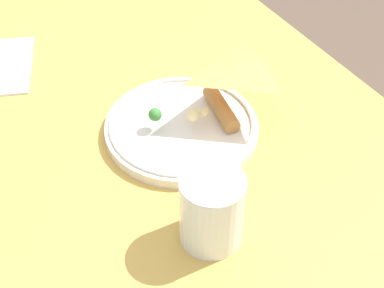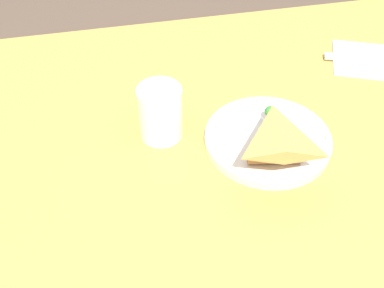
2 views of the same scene
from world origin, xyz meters
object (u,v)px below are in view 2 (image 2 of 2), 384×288
Objects in this scene: dining_table at (210,158)px; plate_pizza at (268,138)px; milk_glass at (160,114)px; butter_knife at (366,58)px; napkin_folded at (370,61)px.

dining_table is 0.16m from plate_pizza.
plate_pizza is 0.20m from milk_glass.
dining_table is at bearing 4.79° from milk_glass.
butter_knife is at bearing 16.18° from milk_glass.
milk_glass is 0.51m from napkin_folded.
dining_table is 12.37× the size of milk_glass.
napkin_folded is (0.39, 0.13, 0.10)m from dining_table.
dining_table is 6.40× the size of napkin_folded.
milk_glass is (-0.10, -0.01, 0.14)m from dining_table.
plate_pizza is 0.36m from napkin_folded.
milk_glass reaches higher than dining_table.
dining_table is at bearing 139.15° from plate_pizza.
dining_table is 0.41m from butter_knife.
butter_knife reaches higher than napkin_folded.
plate_pizza is at bearing -40.85° from dining_table.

